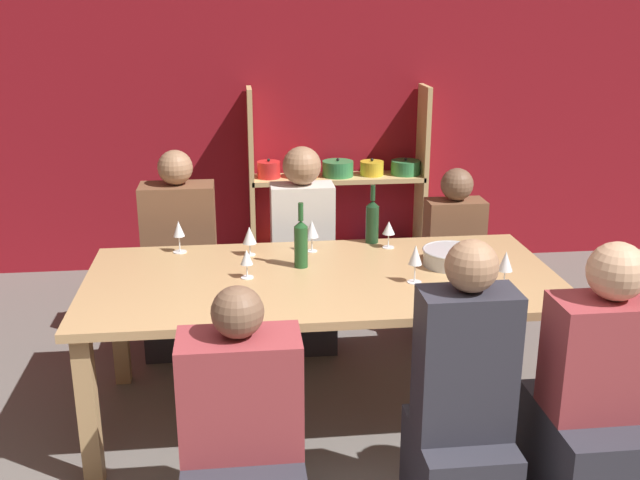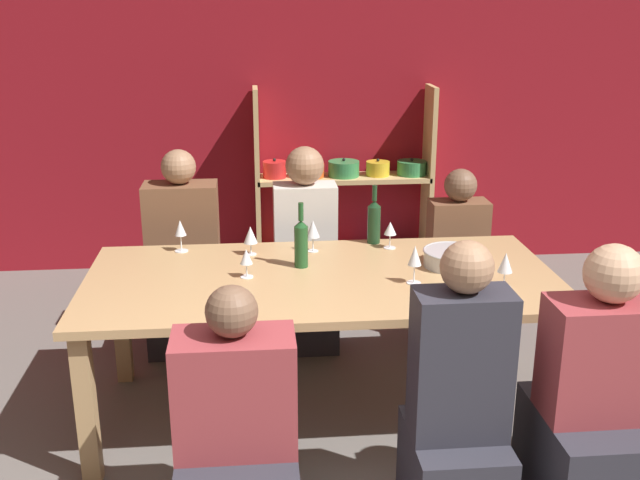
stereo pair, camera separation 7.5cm
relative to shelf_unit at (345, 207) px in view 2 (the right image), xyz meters
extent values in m
cube|color=maroon|center=(-0.52, 0.20, 0.85)|extent=(8.80, 0.06, 2.70)
cube|color=tan|center=(-0.67, 0.00, 0.21)|extent=(0.04, 0.30, 1.42)
cube|color=tan|center=(0.64, 0.00, 0.21)|extent=(0.04, 0.30, 1.42)
cube|color=tan|center=(-0.01, 0.00, -0.48)|extent=(1.31, 0.30, 0.04)
cylinder|color=gold|center=(-0.54, 0.00, -0.40)|extent=(0.19, 0.19, 0.12)
sphere|color=black|center=(-0.54, 0.00, -0.33)|extent=(0.02, 0.02, 0.02)
cylinder|color=#235BAD|center=(-0.27, 0.00, -0.40)|extent=(0.17, 0.17, 0.12)
sphere|color=black|center=(-0.27, 0.00, -0.33)|extent=(0.02, 0.02, 0.02)
cylinder|color=red|center=(-0.01, 0.00, -0.42)|extent=(0.22, 0.22, 0.10)
sphere|color=black|center=(-0.01, 0.00, -0.36)|extent=(0.02, 0.02, 0.02)
cylinder|color=#235BAD|center=(0.25, 0.00, -0.41)|extent=(0.24, 0.24, 0.11)
sphere|color=black|center=(0.25, 0.00, -0.34)|extent=(0.02, 0.02, 0.02)
cylinder|color=#338447|center=(0.51, 0.00, -0.41)|extent=(0.21, 0.21, 0.12)
sphere|color=black|center=(0.51, 0.00, -0.33)|extent=(0.02, 0.02, 0.02)
cube|color=tan|center=(-0.01, 0.00, 0.22)|extent=(1.31, 0.30, 0.04)
cylinder|color=red|center=(-0.54, 0.00, 0.30)|extent=(0.17, 0.17, 0.13)
sphere|color=black|center=(-0.54, 0.00, 0.38)|extent=(0.02, 0.02, 0.02)
cylinder|color=#E0561E|center=(-0.27, 0.00, 0.29)|extent=(0.23, 0.23, 0.10)
sphere|color=black|center=(-0.27, 0.00, 0.36)|extent=(0.02, 0.02, 0.02)
cylinder|color=#338447|center=(-0.01, 0.00, 0.30)|extent=(0.24, 0.24, 0.12)
sphere|color=black|center=(-0.01, 0.00, 0.37)|extent=(0.02, 0.02, 0.02)
cylinder|color=gold|center=(0.25, 0.00, 0.30)|extent=(0.18, 0.18, 0.11)
sphere|color=black|center=(0.25, 0.00, 0.36)|extent=(0.02, 0.02, 0.02)
cylinder|color=#338447|center=(0.51, 0.00, 0.30)|extent=(0.22, 0.22, 0.11)
sphere|color=black|center=(0.51, 0.00, 0.36)|extent=(0.02, 0.02, 0.02)
cube|color=tan|center=(-0.38, -2.15, 0.23)|extent=(2.28, 1.09, 0.04)
cube|color=tan|center=(-1.44, -2.62, -0.14)|extent=(0.08, 0.08, 0.72)
cube|color=tan|center=(0.68, -2.62, -0.14)|extent=(0.08, 0.08, 0.72)
cube|color=tan|center=(-1.44, -1.69, -0.14)|extent=(0.08, 0.08, 0.72)
cube|color=tan|center=(0.68, -1.69, -0.14)|extent=(0.08, 0.08, 0.72)
cylinder|color=#B7BABC|center=(0.28, -2.07, 0.29)|extent=(0.28, 0.28, 0.08)
torus|color=#B7BABC|center=(0.28, -2.07, 0.33)|extent=(0.30, 0.30, 0.01)
cylinder|color=#1E4C23|center=(-0.47, -2.01, 0.36)|extent=(0.07, 0.07, 0.21)
cone|color=#1E4C23|center=(-0.47, -2.01, 0.48)|extent=(0.07, 0.07, 0.03)
cylinder|color=#1E4C23|center=(-0.47, -2.01, 0.54)|extent=(0.03, 0.03, 0.09)
cylinder|color=#19381E|center=(-0.05, -1.66, 0.36)|extent=(0.07, 0.07, 0.20)
cone|color=#19381E|center=(-0.05, -1.66, 0.47)|extent=(0.07, 0.07, 0.03)
cylinder|color=#19381E|center=(-0.05, -1.66, 0.53)|extent=(0.03, 0.03, 0.09)
cylinder|color=white|center=(0.35, -2.32, 0.26)|extent=(0.07, 0.07, 0.00)
cylinder|color=white|center=(0.35, -2.32, 0.29)|extent=(0.01, 0.01, 0.06)
cone|color=white|center=(0.35, -2.32, 0.36)|extent=(0.06, 0.06, 0.09)
cylinder|color=beige|center=(0.35, -2.32, 0.34)|extent=(0.04, 0.04, 0.03)
cylinder|color=white|center=(-0.39, -1.78, 0.26)|extent=(0.06, 0.06, 0.00)
cylinder|color=white|center=(-0.39, -1.78, 0.30)|extent=(0.01, 0.01, 0.08)
cone|color=white|center=(-0.39, -1.78, 0.38)|extent=(0.07, 0.07, 0.09)
cylinder|color=maroon|center=(-0.39, -1.78, 0.36)|extent=(0.04, 0.04, 0.04)
cylinder|color=white|center=(-0.72, -1.80, 0.26)|extent=(0.06, 0.06, 0.00)
cylinder|color=white|center=(-0.72, -1.80, 0.29)|extent=(0.01, 0.01, 0.06)
cone|color=white|center=(-0.72, -1.80, 0.36)|extent=(0.07, 0.07, 0.09)
cylinder|color=maroon|center=(-0.72, -1.80, 0.34)|extent=(0.04, 0.04, 0.04)
cylinder|color=white|center=(0.45, -2.38, 0.26)|extent=(0.07, 0.07, 0.00)
cylinder|color=white|center=(0.45, -2.38, 0.29)|extent=(0.01, 0.01, 0.07)
cone|color=white|center=(0.45, -2.38, 0.38)|extent=(0.07, 0.07, 0.09)
cylinder|color=white|center=(-1.09, -1.72, 0.26)|extent=(0.07, 0.07, 0.00)
cylinder|color=white|center=(-1.09, -1.72, 0.30)|extent=(0.01, 0.01, 0.09)
cone|color=white|center=(-1.09, -1.72, 0.38)|extent=(0.06, 0.06, 0.08)
cylinder|color=maroon|center=(-1.09, -1.72, 0.36)|extent=(0.03, 0.03, 0.03)
cylinder|color=white|center=(-0.74, -2.14, 0.26)|extent=(0.06, 0.06, 0.00)
cylinder|color=white|center=(-0.74, -2.14, 0.29)|extent=(0.01, 0.01, 0.07)
cone|color=white|center=(-0.74, -2.14, 0.36)|extent=(0.06, 0.06, 0.07)
cylinder|color=beige|center=(-0.74, -2.14, 0.34)|extent=(0.03, 0.03, 0.03)
cylinder|color=white|center=(0.02, -1.77, 0.26)|extent=(0.06, 0.06, 0.00)
cylinder|color=white|center=(0.02, -1.77, 0.29)|extent=(0.01, 0.01, 0.07)
cone|color=white|center=(0.02, -1.77, 0.37)|extent=(0.07, 0.07, 0.07)
cylinder|color=beige|center=(0.02, -1.77, 0.35)|extent=(0.04, 0.04, 0.03)
cylinder|color=white|center=(0.04, -2.29, 0.26)|extent=(0.07, 0.07, 0.00)
cylinder|color=white|center=(0.04, -2.29, 0.30)|extent=(0.01, 0.01, 0.09)
cone|color=white|center=(0.04, -2.29, 0.39)|extent=(0.06, 0.06, 0.09)
cylinder|color=maroon|center=(0.04, -2.29, 0.37)|extent=(0.04, 0.04, 0.04)
cube|color=#2D2D38|center=(0.07, -3.01, -0.30)|extent=(0.37, 0.46, 0.40)
cube|color=#2D2D38|center=(0.07, -3.01, 0.20)|extent=(0.37, 0.20, 0.60)
sphere|color=#9E7556|center=(0.07, -3.01, 0.60)|extent=(0.20, 0.20, 0.20)
cube|color=#2D2D38|center=(0.53, -1.29, -0.30)|extent=(0.35, 0.44, 0.41)
cube|color=brown|center=(0.53, -1.29, 0.14)|extent=(0.35, 0.19, 0.47)
sphere|color=brown|center=(0.53, -1.29, 0.48)|extent=(0.20, 0.20, 0.20)
cube|color=#99383D|center=(-0.79, -3.03, 0.14)|extent=(0.45, 0.25, 0.46)
sphere|color=brown|center=(-0.79, -3.03, 0.46)|extent=(0.19, 0.19, 0.19)
cube|color=#2D2D38|center=(-0.40, -1.28, -0.27)|extent=(0.37, 0.46, 0.46)
cube|color=silver|center=(-0.40, -1.28, 0.23)|extent=(0.37, 0.20, 0.54)
sphere|color=#9E7556|center=(-0.40, -1.28, 0.61)|extent=(0.22, 0.22, 0.22)
cube|color=#2D2D38|center=(0.61, -3.07, -0.26)|extent=(0.44, 0.55, 0.49)
cube|color=#99383D|center=(0.61, -3.07, 0.23)|extent=(0.44, 0.24, 0.47)
sphere|color=tan|center=(0.61, -3.07, 0.57)|extent=(0.22, 0.22, 0.22)
cube|color=#2D2D38|center=(-1.13, -1.23, -0.27)|extent=(0.43, 0.54, 0.46)
cube|color=brown|center=(-1.13, -1.23, 0.23)|extent=(0.43, 0.24, 0.55)
sphere|color=#9E7556|center=(-1.13, -1.23, 0.61)|extent=(0.20, 0.20, 0.20)
camera|label=1|loc=(-0.77, -5.51, 1.53)|focal=42.00mm
camera|label=2|loc=(-0.70, -5.52, 1.53)|focal=42.00mm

